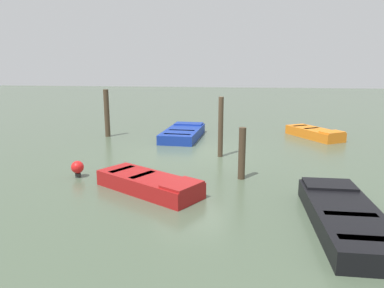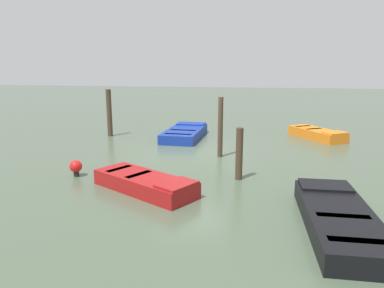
# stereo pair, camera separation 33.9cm
# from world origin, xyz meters

# --- Properties ---
(ground_plane) EXTENTS (80.00, 80.00, 0.00)m
(ground_plane) POSITION_xyz_m (0.00, 0.00, 0.00)
(ground_plane) COLOR #475642
(rowboat_blue) EXTENTS (3.42, 1.59, 0.46)m
(rowboat_blue) POSITION_xyz_m (-2.76, -0.80, 0.22)
(rowboat_blue) COLOR navy
(rowboat_blue) RESTS_ON ground_plane
(rowboat_red) EXTENTS (2.38, 3.03, 0.46)m
(rowboat_red) POSITION_xyz_m (4.13, -0.51, 0.22)
(rowboat_red) COLOR maroon
(rowboat_red) RESTS_ON ground_plane
(rowboat_orange) EXTENTS (2.85, 2.30, 0.46)m
(rowboat_orange) POSITION_xyz_m (-3.62, 4.98, 0.22)
(rowboat_orange) COLOR orange
(rowboat_orange) RESTS_ON ground_plane
(rowboat_black) EXTENTS (3.57, 1.32, 0.46)m
(rowboat_black) POSITION_xyz_m (5.54, 3.90, 0.22)
(rowboat_black) COLOR black
(rowboat_black) RESTS_ON ground_plane
(mooring_piling_near_left) EXTENTS (0.20, 0.20, 1.48)m
(mooring_piling_near_left) POSITION_xyz_m (2.75, 1.82, 0.74)
(mooring_piling_near_left) COLOR #423323
(mooring_piling_near_left) RESTS_ON ground_plane
(mooring_piling_center) EXTENTS (0.23, 0.23, 2.11)m
(mooring_piling_center) POSITION_xyz_m (-2.59, -4.23, 1.06)
(mooring_piling_center) COLOR #423323
(mooring_piling_center) RESTS_ON ground_plane
(mooring_piling_far_right) EXTENTS (0.18, 0.18, 2.11)m
(mooring_piling_far_right) POSITION_xyz_m (0.31, 1.05, 1.05)
(mooring_piling_far_right) COLOR #423323
(mooring_piling_far_right) RESTS_ON ground_plane
(marker_buoy) EXTENTS (0.36, 0.36, 0.48)m
(marker_buoy) POSITION_xyz_m (3.28, -2.85, 0.29)
(marker_buoy) COLOR #262626
(marker_buoy) RESTS_ON ground_plane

